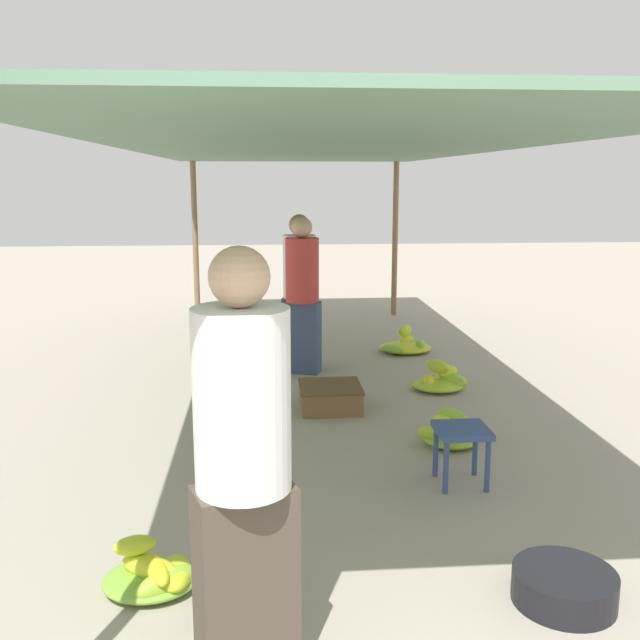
# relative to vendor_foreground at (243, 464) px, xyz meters

# --- Properties ---
(canopy_post_back_left) EXTENTS (0.08, 0.08, 2.23)m
(canopy_post_back_left) POSITION_rel_vendor_foreground_xyz_m (-0.87, 7.71, 0.21)
(canopy_post_back_left) COLOR olive
(canopy_post_back_left) RESTS_ON ground
(canopy_post_back_right) EXTENTS (0.08, 0.08, 2.23)m
(canopy_post_back_right) POSITION_rel_vendor_foreground_xyz_m (2.02, 7.71, 0.21)
(canopy_post_back_right) COLOR olive
(canopy_post_back_right) RESTS_ON ground
(canopy_tarp) EXTENTS (3.29, 8.47, 0.04)m
(canopy_tarp) POSITION_rel_vendor_foreground_xyz_m (0.57, 3.67, 1.34)
(canopy_tarp) COLOR #567A60
(canopy_tarp) RESTS_ON canopy_post_front_left
(vendor_foreground) EXTENTS (0.47, 0.47, 1.75)m
(vendor_foreground) POSITION_rel_vendor_foreground_xyz_m (0.00, 0.00, 0.00)
(vendor_foreground) COLOR #4C4238
(vendor_foreground) RESTS_ON ground
(stool) EXTENTS (0.34, 0.34, 0.39)m
(stool) POSITION_rel_vendor_foreground_xyz_m (1.37, 1.74, -0.59)
(stool) COLOR #384C84
(stool) RESTS_ON ground
(basin_black) EXTENTS (0.49, 0.49, 0.16)m
(basin_black) POSITION_rel_vendor_foreground_xyz_m (1.49, 0.38, -0.83)
(basin_black) COLOR black
(basin_black) RESTS_ON ground
(banana_pile_left_0) EXTENTS (0.50, 0.44, 0.26)m
(banana_pile_left_0) POSITION_rel_vendor_foreground_xyz_m (-0.46, 0.63, -0.82)
(banana_pile_left_0) COLOR #C4D329
(banana_pile_left_0) RESTS_ON ground
(banana_pile_left_1) EXTENTS (0.61, 0.57, 0.18)m
(banana_pile_left_1) POSITION_rel_vendor_foreground_xyz_m (-0.51, 6.58, -0.84)
(banana_pile_left_1) COLOR #83B935
(banana_pile_left_1) RESTS_ON ground
(banana_pile_right_0) EXTENTS (0.48, 0.51, 0.29)m
(banana_pile_right_0) POSITION_rel_vendor_foreground_xyz_m (1.48, 2.43, -0.79)
(banana_pile_right_0) COLOR yellow
(banana_pile_right_0) RESTS_ON ground
(banana_pile_right_1) EXTENTS (0.58, 0.43, 0.29)m
(banana_pile_right_1) POSITION_rel_vendor_foreground_xyz_m (1.78, 3.86, -0.82)
(banana_pile_right_1) COLOR #98C131
(banana_pile_right_1) RESTS_ON ground
(banana_pile_right_2) EXTENTS (0.63, 0.59, 0.32)m
(banana_pile_right_2) POSITION_rel_vendor_foreground_xyz_m (1.73, 5.38, -0.83)
(banana_pile_right_2) COLOR yellow
(banana_pile_right_2) RESTS_ON ground
(crate_near) EXTENTS (0.54, 0.54, 0.21)m
(crate_near) POSITION_rel_vendor_foreground_xyz_m (0.66, 3.37, -0.80)
(crate_near) COLOR brown
(crate_near) RESTS_ON ground
(shopper_walking_mid) EXTENTS (0.40, 0.40, 1.63)m
(shopper_walking_mid) POSITION_rel_vendor_foreground_xyz_m (0.47, 4.79, -0.06)
(shopper_walking_mid) COLOR #4C4238
(shopper_walking_mid) RESTS_ON ground
(shopper_walking_far) EXTENTS (0.44, 0.44, 1.61)m
(shopper_walking_far) POSITION_rel_vendor_foreground_xyz_m (0.49, 4.60, -0.07)
(shopper_walking_far) COLOR #384766
(shopper_walking_far) RESTS_ON ground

